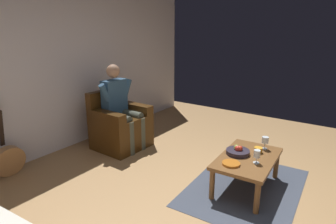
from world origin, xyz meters
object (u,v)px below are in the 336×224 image
(person_seated, at_px, (120,104))
(wine_glass_near, at_px, (265,141))
(coffee_table, at_px, (247,161))
(wine_glass_far, at_px, (257,155))
(fruit_bowl, at_px, (238,151))
(decorative_dish, at_px, (231,164))
(guitar, at_px, (8,159))
(candle_jar, at_px, (258,150))
(armchair, at_px, (120,127))

(person_seated, bearing_deg, wine_glass_near, 99.52)
(coffee_table, xyz_separation_m, wine_glass_far, (0.10, 0.13, 0.16))
(wine_glass_far, bearing_deg, fruit_bowl, -113.20)
(wine_glass_far, relative_size, decorative_dish, 0.78)
(guitar, height_order, fruit_bowl, guitar)
(decorative_dish, relative_size, candle_jar, 2.00)
(person_seated, distance_m, fruit_bowl, 1.97)
(coffee_table, bearing_deg, decorative_dish, -15.76)
(person_seated, xyz_separation_m, guitar, (1.51, -0.54, -0.48))
(person_seated, distance_m, guitar, 1.67)
(guitar, xyz_separation_m, fruit_bowl, (-1.48, 2.49, 0.20))
(wine_glass_near, height_order, decorative_dish, wine_glass_near)
(guitar, bearing_deg, wine_glass_far, 116.39)
(armchair, relative_size, wine_glass_far, 5.82)
(wine_glass_far, bearing_deg, decorative_dish, -47.51)
(wine_glass_near, bearing_deg, fruit_bowl, -33.52)
(coffee_table, bearing_deg, person_seated, -91.34)
(armchair, xyz_separation_m, wine_glass_far, (0.15, 2.23, 0.16))
(wine_glass_far, bearing_deg, coffee_table, -126.13)
(coffee_table, relative_size, decorative_dish, 5.04)
(wine_glass_near, bearing_deg, wine_glass_far, 5.72)
(person_seated, bearing_deg, armchair, -90.00)
(person_seated, height_order, wine_glass_near, person_seated)
(person_seated, height_order, candle_jar, person_seated)
(coffee_table, xyz_separation_m, fruit_bowl, (-0.02, -0.13, 0.09))
(coffee_table, height_order, guitar, guitar)
(armchair, height_order, coffee_table, armchair)
(fruit_bowl, distance_m, candle_jar, 0.26)
(armchair, xyz_separation_m, guitar, (1.51, -0.51, -0.11))
(armchair, xyz_separation_m, wine_glass_near, (-0.29, 2.19, 0.17))
(armchair, xyz_separation_m, decorative_dish, (0.34, 2.02, 0.07))
(person_seated, relative_size, fruit_bowl, 4.72)
(decorative_dish, bearing_deg, wine_glass_near, 164.99)
(wine_glass_near, distance_m, candle_jar, 0.17)
(wine_glass_far, xyz_separation_m, fruit_bowl, (-0.11, -0.26, -0.07))
(guitar, relative_size, candle_jar, 10.14)
(person_seated, xyz_separation_m, decorative_dish, (0.34, 1.99, -0.30))
(wine_glass_near, distance_m, wine_glass_far, 0.44)
(person_seated, bearing_deg, wine_glass_far, 88.01)
(wine_glass_far, distance_m, candle_jar, 0.31)
(wine_glass_near, bearing_deg, guitar, -56.31)
(guitar, relative_size, fruit_bowl, 3.61)
(coffee_table, height_order, candle_jar, candle_jar)
(guitar, xyz_separation_m, wine_glass_near, (-1.80, 2.70, 0.28))
(decorative_dish, bearing_deg, armchair, -99.62)
(wine_glass_near, bearing_deg, person_seated, -82.25)
(wine_glass_far, distance_m, decorative_dish, 0.30)
(guitar, bearing_deg, armchair, 161.23)
(decorative_dish, bearing_deg, fruit_bowl, -171.44)
(wine_glass_far, bearing_deg, candle_jar, -165.48)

